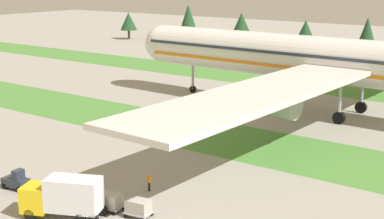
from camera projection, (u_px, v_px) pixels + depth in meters
name	position (u px, v px, depth m)	size (l,w,h in m)	color
grass_strip_near	(180.00, 129.00, 73.37)	(320.00, 13.03, 0.01)	#4C8438
grass_strip_far	(305.00, 84.00, 103.17)	(320.00, 13.03, 0.01)	#4C8438
airliner	(339.00, 61.00, 78.34)	(71.91, 87.99, 22.30)	silver
baggage_tug	(16.00, 181.00, 52.84)	(2.77, 1.69, 1.97)	#2D333D
cargo_dolly_lead	(57.00, 189.00, 50.57)	(2.41, 1.83, 1.55)	#A3A3A8
cargo_dolly_second	(83.00, 195.00, 49.28)	(2.41, 1.83, 1.55)	#A3A3A8
cargo_dolly_third	(110.00, 201.00, 47.99)	(2.41, 1.83, 1.55)	#A3A3A8
cargo_dolly_fourth	(138.00, 207.00, 46.70)	(2.41, 1.83, 1.55)	#A3A3A8
catering_truck	(64.00, 196.00, 46.35)	(7.28, 4.99, 3.58)	yellow
ground_crew_marshaller	(149.00, 181.00, 52.42)	(0.44, 0.41, 1.74)	black
taxiway_marker_0	(125.00, 124.00, 74.70)	(0.44, 0.44, 0.61)	orange
taxiway_marker_1	(127.00, 138.00, 68.34)	(0.44, 0.44, 0.60)	orange
distant_tree_line	(374.00, 32.00, 130.55)	(157.74, 10.66, 12.40)	#4C3823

